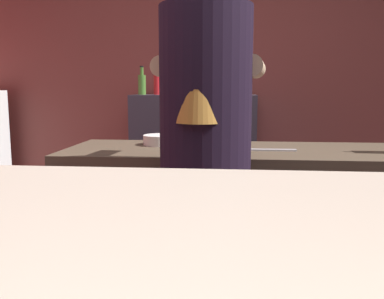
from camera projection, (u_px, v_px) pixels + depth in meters
The scene contains 9 objects.
wall_back at pixel (221, 69), 3.43m from camera, with size 5.20×0.10×2.70m, color brown.
prep_counter at pixel (282, 241), 2.05m from camera, with size 2.10×0.60×0.91m, color #483A2C.
back_shelf at pixel (194, 168), 3.28m from camera, with size 0.95×0.36×1.15m, color #3A3542.
bartender at pixel (204, 144), 1.56m from camera, with size 0.45×0.53×1.71m.
mixing_bowl at pixel (161, 140), 2.15m from camera, with size 0.19×0.19×0.05m, color silver.
chefs_knife at pixel (270, 150), 1.94m from camera, with size 0.24×0.03×0.01m, color silver.
bottle_vinegar at pixel (190, 82), 3.18m from camera, with size 0.07×0.07×0.26m.
bottle_hot_sauce at pixel (157, 82), 3.23m from camera, with size 0.05×0.05×0.24m.
bottle_soy at pixel (142, 84), 3.22m from camera, with size 0.06×0.06×0.22m.
Camera 1 is at (0.10, -1.30, 1.19)m, focal length 39.13 mm.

